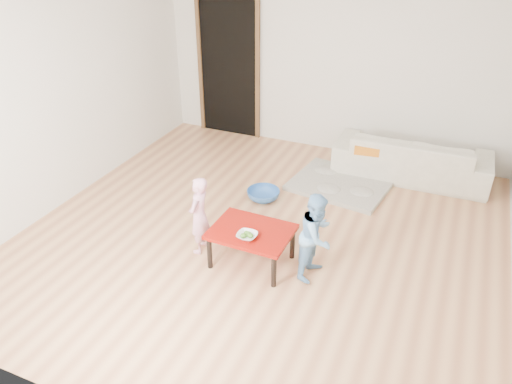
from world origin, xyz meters
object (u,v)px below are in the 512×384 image
Objects in this scene: sofa at (412,157)px; basin at (263,195)px; red_table at (252,246)px; bowl at (247,236)px; child_blue at (317,236)px; child_pink at (199,215)px.

sofa is 4.88× the size of basin.
sofa reaches higher than red_table.
sofa is at bearing 65.15° from red_table.
child_blue is (0.62, 0.23, 0.03)m from bowl.
red_table is (-1.18, -2.54, -0.09)m from sofa.
sofa reaches higher than bowl.
child_pink reaches higher than red_table.
child_blue reaches higher than sofa.
child_pink is 0.95× the size of child_blue.
sofa is at bearing 142.71° from child_pink.
bowl is (-1.16, -2.68, 0.13)m from sofa.
bowl is 0.23× the size of child_pink.
basin is (-1.01, 1.12, -0.38)m from child_blue.
red_table is 0.69m from child_blue.
child_pink is at bearing 167.79° from bowl.
red_table is 1.27m from basin.
bowl is at bearing 74.96° from child_pink.
basin is (-0.37, 1.20, -0.13)m from red_table.
red_table is 4.07× the size of bowl.
red_table is 0.26m from bowl.
sofa is 2.92m from bowl.
child_blue reaches higher than child_pink.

